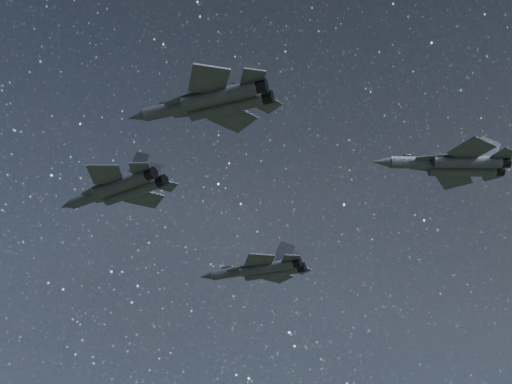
# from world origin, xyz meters

# --- Properties ---
(jet_lead) EXTENTS (17.21, 11.30, 4.42)m
(jet_lead) POSITION_xyz_m (-15.74, -1.73, 158.93)
(jet_lead) COLOR #30323C
(jet_left) EXTENTS (18.20, 12.38, 4.57)m
(jet_left) POSITION_xyz_m (-1.09, 22.24, 157.25)
(jet_left) COLOR #30323C
(jet_right) EXTENTS (15.92, 10.94, 4.00)m
(jet_right) POSITION_xyz_m (-0.80, -17.95, 158.20)
(jet_right) COLOR #30323C
(jet_slot) EXTENTS (17.38, 12.07, 4.37)m
(jet_slot) POSITION_xyz_m (25.39, 2.13, 161.48)
(jet_slot) COLOR #30323C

